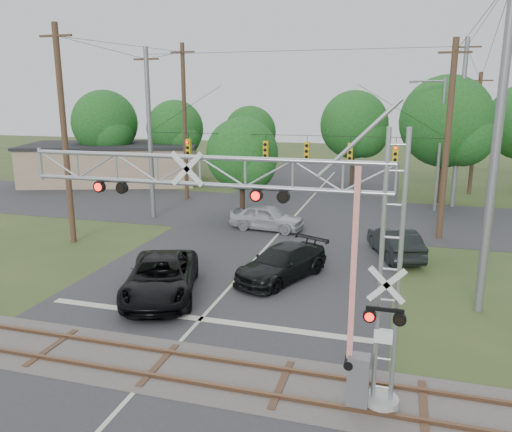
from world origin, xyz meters
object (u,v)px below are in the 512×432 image
(crossing_gantry, at_px, (268,235))
(car_dark, at_px, (282,263))
(traffic_signal_span, at_px, (300,141))
(streetlight, at_px, (438,138))
(sedan_silver, at_px, (267,217))
(commercial_building, at_px, (113,163))
(pickup_black, at_px, (161,277))

(crossing_gantry, xyz_separation_m, car_dark, (-1.70, 9.01, -3.92))
(traffic_signal_span, xyz_separation_m, streetlight, (8.57, 7.68, -0.25))
(streetlight, bearing_deg, sedan_silver, -140.28)
(car_dark, height_order, streetlight, streetlight)
(traffic_signal_span, distance_m, streetlight, 11.51)
(crossing_gantry, distance_m, commercial_building, 38.92)
(traffic_signal_span, height_order, car_dark, traffic_signal_span)
(pickup_black, height_order, car_dark, pickup_black)
(crossing_gantry, bearing_deg, car_dark, 100.70)
(car_dark, relative_size, streetlight, 0.56)
(crossing_gantry, height_order, commercial_building, crossing_gantry)
(sedan_silver, distance_m, commercial_building, 23.36)
(crossing_gantry, xyz_separation_m, commercial_building, (-23.84, 30.64, -2.77))
(commercial_building, bearing_deg, streetlight, -28.20)
(traffic_signal_span, xyz_separation_m, sedan_silver, (-1.88, -0.99, -4.81))
(pickup_black, height_order, sedan_silver, pickup_black)
(pickup_black, height_order, streetlight, streetlight)
(pickup_black, distance_m, car_dark, 5.63)
(commercial_building, distance_m, streetlight, 30.19)
(commercial_building, bearing_deg, crossing_gantry, -71.51)
(sedan_silver, relative_size, streetlight, 0.49)
(crossing_gantry, xyz_separation_m, streetlight, (5.80, 26.05, 0.68))
(crossing_gantry, bearing_deg, sedan_silver, 104.96)
(sedan_silver, height_order, streetlight, streetlight)
(commercial_building, bearing_deg, car_dark, -63.73)
(pickup_black, height_order, commercial_building, commercial_building)
(streetlight, bearing_deg, car_dark, -113.78)
(crossing_gantry, xyz_separation_m, traffic_signal_span, (-2.76, 18.37, 0.93))
(crossing_gantry, height_order, car_dark, crossing_gantry)
(sedan_silver, xyz_separation_m, commercial_building, (-19.20, 13.26, 1.11))
(crossing_gantry, relative_size, streetlight, 1.14)
(traffic_signal_span, relative_size, car_dark, 3.63)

